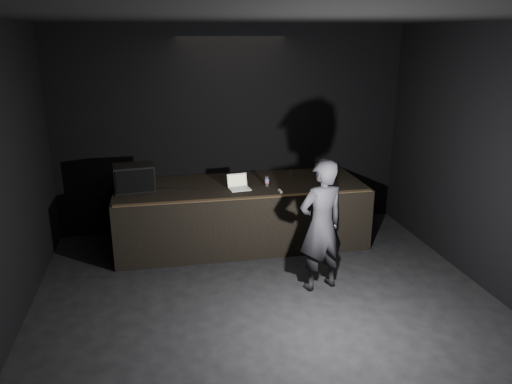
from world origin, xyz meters
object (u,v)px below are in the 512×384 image
Objects in this scene: stage_riser at (241,213)px; beer_can at (267,181)px; person at (321,225)px; stage_monitor at (134,178)px; laptop at (239,185)px.

beer_can reaches higher than stage_riser.
person reaches higher than stage_riser.
beer_can is at bearing -20.02° from stage_riser.
stage_monitor reaches higher than laptop.
stage_monitor is 1.63m from laptop.
person is at bearing -42.38° from stage_monitor.
stage_monitor reaches higher than stage_riser.
stage_monitor is 0.36× the size of person.
beer_can is (2.08, -0.17, -0.12)m from stage_monitor.
stage_monitor is 2.09m from beer_can.
beer_can is (0.47, 0.06, 0.02)m from laptop.
stage_monitor is at bearing 179.37° from stage_riser.
stage_monitor is 4.13× the size of beer_can.
laptop reaches higher than stage_riser.
stage_riser is at bearing 159.98° from beer_can.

